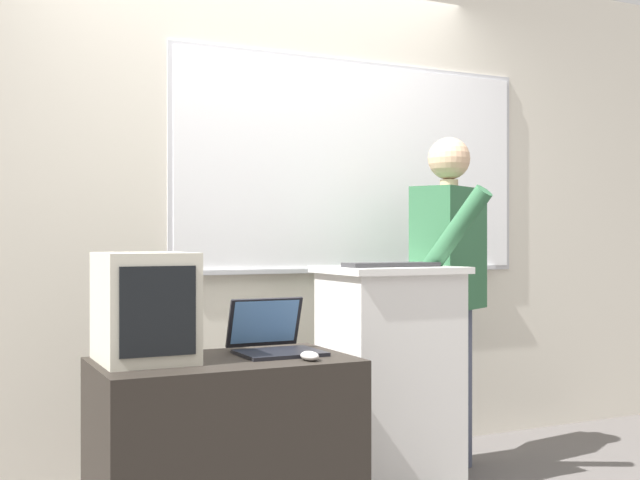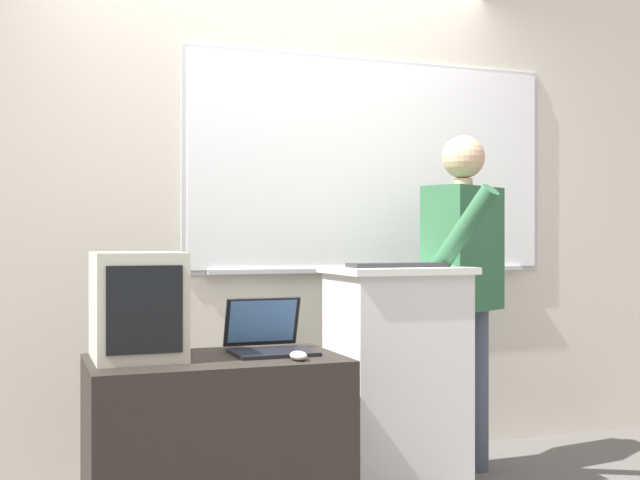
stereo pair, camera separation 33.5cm
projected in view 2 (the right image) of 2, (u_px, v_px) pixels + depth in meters
back_wall at (272, 201)px, 4.16m from camera, size 6.40×0.17×2.68m
lectern_podium at (396, 380)px, 3.61m from camera, size 0.59×0.49×1.03m
side_desk at (216, 451)px, 3.01m from camera, size 0.94×0.56×0.71m
person_presenter at (464, 279)px, 3.90m from camera, size 0.59×0.69×1.66m
laptop at (268, 338)px, 3.16m from camera, size 0.31×0.32×0.21m
wireless_keyboard at (397, 265)px, 3.54m from camera, size 0.44×0.13×0.02m
computer_mouse_by_laptop at (298, 356)px, 2.94m from camera, size 0.06×0.10×0.03m
crt_monitor at (138, 306)px, 2.98m from camera, size 0.32×0.39×0.40m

